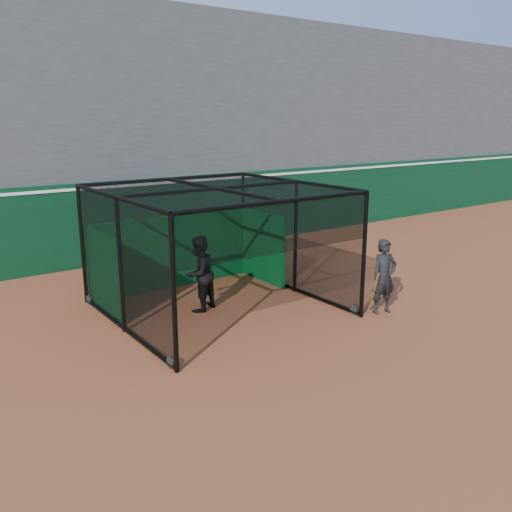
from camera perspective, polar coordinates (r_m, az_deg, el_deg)
ground at (r=10.25m, az=2.24°, el=-10.66°), size 120.00×120.00×0.00m
outfield_wall at (r=17.08m, az=-15.64°, el=3.53°), size 50.00×0.50×2.50m
grandstand at (r=20.39m, az=-20.13°, el=13.89°), size 50.00×7.85×8.95m
batting_cage at (r=12.34m, az=-4.12°, el=0.58°), size 4.72×4.72×2.82m
batter at (r=12.44m, az=-6.01°, el=-1.87°), size 1.05×0.95×1.75m
on_deck_player at (r=12.57m, az=13.32°, el=-2.12°), size 0.69×0.53×1.71m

